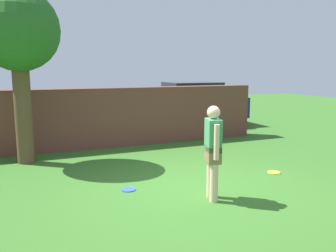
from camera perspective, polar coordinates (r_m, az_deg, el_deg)
ground_plane at (r=6.74m, az=4.23°, el=-10.05°), size 40.00×40.00×0.00m
brick_wall at (r=10.08m, az=-14.75°, el=1.09°), size 11.15×0.50×1.69m
tree at (r=8.91m, az=-23.17°, el=13.56°), size 1.89×1.89×4.05m
person at (r=5.98m, az=7.30°, el=-3.63°), size 0.31×0.52×1.62m
car at (r=13.72m, az=3.93°, el=3.52°), size 4.23×1.97×1.72m
frisbee_blue at (r=6.67m, az=-6.45°, el=-10.21°), size 0.27×0.27×0.02m
frisbee_yellow at (r=8.01m, az=16.81°, el=-7.21°), size 0.27×0.27×0.02m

